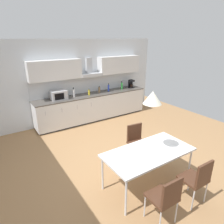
% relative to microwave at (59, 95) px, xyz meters
% --- Properties ---
extents(ground_plane, '(8.70, 8.80, 0.02)m').
position_rel_microwave_xyz_m(ground_plane, '(0.40, -2.61, -1.07)').
color(ground_plane, '#9E754C').
extents(wall_back, '(6.96, 0.10, 2.70)m').
position_rel_microwave_xyz_m(wall_back, '(0.40, 0.38, 0.29)').
color(wall_back, silver).
rests_on(wall_back, ground_plane).
extents(kitchen_counter, '(4.01, 0.68, 0.92)m').
position_rel_microwave_xyz_m(kitchen_counter, '(1.19, 0.00, -0.60)').
color(kitchen_counter, '#333333').
rests_on(kitchen_counter, ground_plane).
extents(backsplash_tile, '(3.99, 0.02, 0.56)m').
position_rel_microwave_xyz_m(backsplash_tile, '(1.19, 0.32, 0.14)').
color(backsplash_tile, silver).
rests_on(backsplash_tile, kitchen_counter).
extents(upper_wall_cabinets, '(3.99, 0.40, 0.60)m').
position_rel_microwave_xyz_m(upper_wall_cabinets, '(1.19, 0.16, 0.74)').
color(upper_wall_cabinets, silver).
extents(microwave, '(0.48, 0.35, 0.28)m').
position_rel_microwave_xyz_m(microwave, '(0.00, 0.00, 0.00)').
color(microwave, '#ADADB2').
rests_on(microwave, kitchen_counter).
extents(coffee_maker, '(0.18, 0.19, 0.30)m').
position_rel_microwave_xyz_m(coffee_maker, '(2.86, 0.03, 0.01)').
color(coffee_maker, black).
rests_on(coffee_maker, kitchen_counter).
extents(bottle_white, '(0.08, 0.08, 0.31)m').
position_rel_microwave_xyz_m(bottle_white, '(0.49, 0.01, -0.01)').
color(bottle_white, white).
rests_on(bottle_white, kitchen_counter).
extents(bottle_blue, '(0.06, 0.06, 0.29)m').
position_rel_microwave_xyz_m(bottle_blue, '(1.82, 0.01, -0.02)').
color(bottle_blue, blue).
rests_on(bottle_blue, kitchen_counter).
extents(bottle_brown, '(0.07, 0.07, 0.23)m').
position_rel_microwave_xyz_m(bottle_brown, '(1.46, 0.03, -0.04)').
color(bottle_brown, brown).
rests_on(bottle_brown, kitchen_counter).
extents(bottle_green, '(0.07, 0.07, 0.31)m').
position_rel_microwave_xyz_m(bottle_green, '(2.40, -0.00, -0.01)').
color(bottle_green, green).
rests_on(bottle_green, kitchen_counter).
extents(bottle_yellow, '(0.06, 0.06, 0.22)m').
position_rel_microwave_xyz_m(bottle_yellow, '(1.02, -0.05, -0.05)').
color(bottle_yellow, yellow).
rests_on(bottle_yellow, kitchen_counter).
extents(dining_table, '(1.69, 0.84, 0.75)m').
position_rel_microwave_xyz_m(dining_table, '(0.44, -3.58, -0.35)').
color(dining_table, white).
rests_on(dining_table, ground_plane).
extents(chair_far_right, '(0.44, 0.44, 0.87)m').
position_rel_microwave_xyz_m(chair_far_right, '(0.83, -2.78, -0.53)').
color(chair_far_right, '#4C2D1E').
rests_on(chair_far_right, ground_plane).
extents(chair_near_left, '(0.41, 0.41, 0.87)m').
position_rel_microwave_xyz_m(chair_near_left, '(0.05, -4.39, -0.53)').
color(chair_near_left, '#4C2D1E').
rests_on(chair_near_left, ground_plane).
extents(chair_near_right, '(0.41, 0.41, 0.87)m').
position_rel_microwave_xyz_m(chair_near_right, '(0.82, -4.39, -0.53)').
color(chair_near_right, '#4C2D1E').
rests_on(chair_near_right, ground_plane).
extents(pendant_lamp, '(0.32, 0.32, 0.22)m').
position_rel_microwave_xyz_m(pendant_lamp, '(0.44, -3.58, 0.73)').
color(pendant_lamp, silver).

